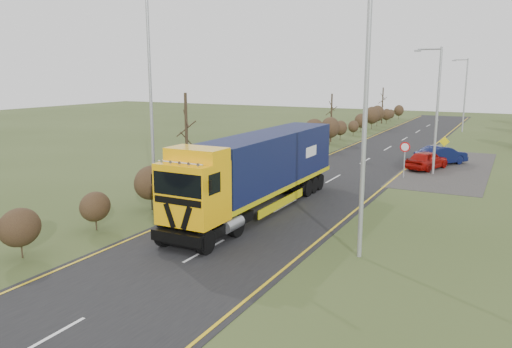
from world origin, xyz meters
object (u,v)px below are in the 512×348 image
object	(u,v)px
lorry	(260,167)
streetlight_near	(361,113)
speed_sign	(405,153)
car_blue_sedan	(441,155)
car_red_hatchback	(427,160)

from	to	relation	value
lorry	streetlight_near	size ratio (longest dim) A/B	1.44
lorry	speed_sign	bearing A→B (deg)	67.72
streetlight_near	car_blue_sedan	bearing A→B (deg)	89.69
car_red_hatchback	speed_sign	xyz separation A→B (m)	(-0.90, -4.02, 1.08)
lorry	streetlight_near	bearing A→B (deg)	-32.56
streetlight_near	lorry	bearing A→B (deg)	147.42
lorry	car_blue_sedan	xyz separation A→B (m)	(6.58, 18.82, -1.61)
car_blue_sedan	streetlight_near	distance (m)	23.48
streetlight_near	speed_sign	distance (m)	16.85
car_blue_sedan	speed_sign	size ratio (longest dim) A/B	1.78
speed_sign	lorry	bearing A→B (deg)	-112.29
car_blue_sedan	car_red_hatchback	bearing A→B (deg)	109.71
lorry	car_red_hatchback	size ratio (longest dim) A/B	3.56
car_red_hatchback	streetlight_near	size ratio (longest dim) A/B	0.41
car_blue_sedan	speed_sign	bearing A→B (deg)	110.99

